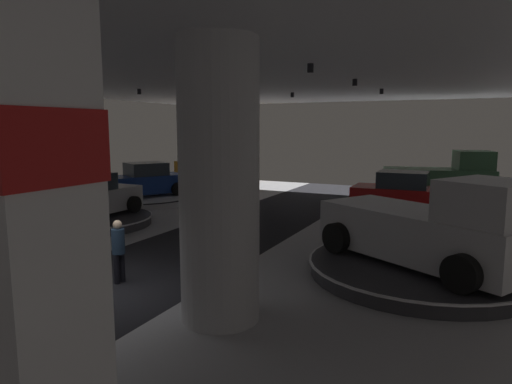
% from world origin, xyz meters
% --- Properties ---
extents(ground, '(24.00, 44.00, 0.06)m').
position_xyz_m(ground, '(0.00, 0.00, -0.02)').
color(ground, '#B2B2B7').
extents(ceiling_with_spotlights, '(24.00, 44.00, 0.39)m').
position_xyz_m(ceiling_with_spotlights, '(-0.00, -0.00, 5.55)').
color(ceiling_with_spotlights, silver).
extents(column_left, '(1.25, 1.25, 5.50)m').
position_xyz_m(column_left, '(-3.84, 0.68, 2.75)').
color(column_left, '#ADADB2').
rests_on(column_left, ground).
extents(column_right, '(1.57, 1.57, 5.50)m').
position_xyz_m(column_right, '(3.42, 0.16, 2.75)').
color(column_right, silver).
rests_on(column_right, ground).
extents(display_platform_far_right, '(5.57, 5.57, 0.37)m').
position_xyz_m(display_platform_far_right, '(5.51, 11.39, 0.21)').
color(display_platform_far_right, '#B7B7BC').
rests_on(display_platform_far_right, ground).
extents(display_car_far_right, '(4.27, 2.28, 1.71)m').
position_xyz_m(display_car_far_right, '(5.48, 11.39, 1.14)').
color(display_car_far_right, red).
rests_on(display_car_far_right, display_platform_far_right).
extents(display_platform_deep_left, '(5.68, 5.68, 0.38)m').
position_xyz_m(display_platform_deep_left, '(-7.45, 18.08, 0.21)').
color(display_platform_deep_left, '#B7B7BC').
rests_on(display_platform_deep_left, ground).
extents(pickup_truck_deep_left, '(3.60, 5.64, 2.30)m').
position_xyz_m(pickup_truck_deep_left, '(-7.38, 18.39, 1.31)').
color(pickup_truck_deep_left, '#B77519').
rests_on(pickup_truck_deep_left, display_platform_deep_left).
extents(display_platform_far_left, '(5.14, 5.14, 0.34)m').
position_xyz_m(display_platform_far_left, '(-7.29, 10.68, 0.19)').
color(display_platform_far_left, silver).
rests_on(display_platform_far_left, ground).
extents(display_car_far_left, '(3.62, 4.55, 1.71)m').
position_xyz_m(display_car_far_left, '(-7.28, 10.71, 1.11)').
color(display_car_far_left, navy).
rests_on(display_car_far_left, display_platform_far_left).
extents(display_platform_mid_right, '(5.68, 5.68, 0.38)m').
position_xyz_m(display_platform_mid_right, '(6.75, 4.63, 0.21)').
color(display_platform_mid_right, '#333338').
rests_on(display_platform_mid_right, ground).
extents(pickup_truck_mid_right, '(5.64, 4.56, 2.30)m').
position_xyz_m(pickup_truck_mid_right, '(7.03, 4.47, 1.31)').
color(pickup_truck_mid_right, silver).
rests_on(pickup_truck_mid_right, display_platform_mid_right).
extents(display_platform_mid_left, '(4.79, 4.79, 0.35)m').
position_xyz_m(display_platform_mid_left, '(-5.61, 5.43, 0.20)').
color(display_platform_mid_left, '#333338').
rests_on(display_platform_mid_left, ground).
extents(display_car_mid_left, '(2.22, 4.25, 1.71)m').
position_xyz_m(display_car_mid_left, '(-5.61, 5.39, 1.12)').
color(display_car_mid_left, silver).
rests_on(display_car_mid_left, display_platform_mid_left).
extents(display_platform_deep_right, '(5.68, 5.68, 0.36)m').
position_xyz_m(display_platform_deep_right, '(6.23, 17.65, 0.20)').
color(display_platform_deep_right, silver).
rests_on(display_platform_deep_right, ground).
extents(pickup_truck_deep_right, '(5.64, 3.62, 2.30)m').
position_xyz_m(pickup_truck_deep_right, '(6.55, 17.73, 1.29)').
color(pickup_truck_deep_right, '#2D5638').
rests_on(pickup_truck_deep_right, display_platform_deep_right).
extents(visitor_walking_near, '(0.32, 0.32, 1.59)m').
position_xyz_m(visitor_walking_near, '(0.11, 0.86, 0.91)').
color(visitor_walking_near, black).
rests_on(visitor_walking_near, ground).
extents(visitor_walking_far, '(0.32, 0.32, 1.59)m').
position_xyz_m(visitor_walking_far, '(-1.56, 11.20, 0.91)').
color(visitor_walking_far, black).
rests_on(visitor_walking_far, ground).
extents(stanchion_a, '(0.28, 0.28, 1.01)m').
position_xyz_m(stanchion_a, '(-2.28, 1.50, 0.37)').
color(stanchion_a, '#333338').
rests_on(stanchion_a, ground).
extents(stanchion_b, '(0.28, 0.28, 1.01)m').
position_xyz_m(stanchion_b, '(0.19, 5.69, 0.37)').
color(stanchion_b, '#333338').
rests_on(stanchion_b, ground).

